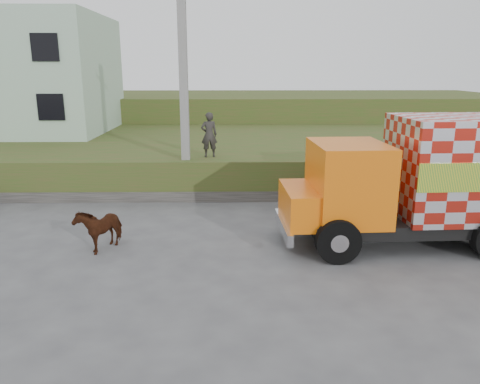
{
  "coord_description": "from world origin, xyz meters",
  "views": [
    {
      "loc": [
        0.74,
        -12.66,
        4.8
      ],
      "look_at": [
        0.96,
        0.55,
        1.3
      ],
      "focal_mm": 35.0,
      "sensor_mm": 36.0,
      "label": 1
    }
  ],
  "objects_px": {
    "pedestrian": "(209,135)",
    "utility_pole": "(184,89)",
    "cargo_truck": "(444,180)",
    "cow": "(100,227)"
  },
  "relations": [
    {
      "from": "utility_pole",
      "to": "pedestrian",
      "type": "relative_size",
      "value": 4.68
    },
    {
      "from": "utility_pole",
      "to": "pedestrian",
      "type": "distance_m",
      "value": 1.99
    },
    {
      "from": "utility_pole",
      "to": "cargo_truck",
      "type": "xyz_separation_m",
      "value": [
        7.56,
        -4.87,
        -2.24
      ]
    },
    {
      "from": "pedestrian",
      "to": "utility_pole",
      "type": "bearing_deg",
      "value": 20.43
    },
    {
      "from": "utility_pole",
      "to": "cow",
      "type": "xyz_separation_m",
      "value": [
        -1.89,
        -5.12,
        -3.47
      ]
    },
    {
      "from": "utility_pole",
      "to": "cow",
      "type": "bearing_deg",
      "value": -110.22
    },
    {
      "from": "utility_pole",
      "to": "cargo_truck",
      "type": "distance_m",
      "value": 9.27
    },
    {
      "from": "utility_pole",
      "to": "cargo_truck",
      "type": "height_order",
      "value": "utility_pole"
    },
    {
      "from": "cargo_truck",
      "to": "pedestrian",
      "type": "relative_size",
      "value": 4.73
    },
    {
      "from": "cow",
      "to": "pedestrian",
      "type": "xyz_separation_m",
      "value": [
        2.74,
        5.63,
        1.75
      ]
    }
  ]
}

